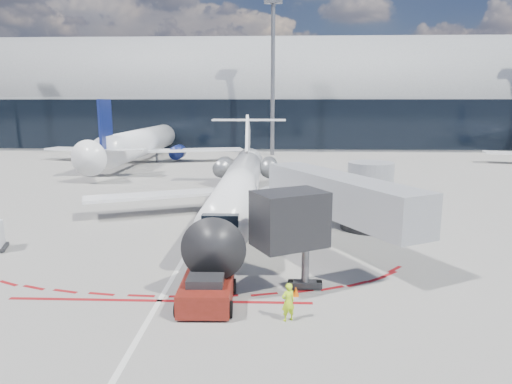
{
  "coord_description": "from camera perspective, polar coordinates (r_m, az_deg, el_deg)",
  "views": [
    {
      "loc": [
        5.16,
        -30.81,
        8.9
      ],
      "look_at": [
        4.0,
        -0.02,
        2.86
      ],
      "focal_mm": 32.0,
      "sensor_mm": 36.0,
      "label": 1
    }
  ],
  "objects": [
    {
      "name": "apron_centerline",
      "position": [
        34.39,
        -6.56,
        -3.97
      ],
      "size": [
        0.25,
        40.0,
        0.01
      ],
      "primitive_type": "cube",
      "color": "silver",
      "rests_on": "ground"
    },
    {
      "name": "ground",
      "position": [
        32.48,
        -7.09,
        -4.9
      ],
      "size": [
        260.0,
        260.0,
        0.0
      ],
      "primitive_type": "plane",
      "color": "slate",
      "rests_on": "ground"
    },
    {
      "name": "bg_airliner_0",
      "position": [
        72.61,
        -14.06,
        8.34
      ],
      "size": [
        35.98,
        38.1,
        11.64
      ],
      "primitive_type": null,
      "color": "white",
      "rests_on": "ground"
    },
    {
      "name": "terminal_building",
      "position": [
        95.92,
        -0.94,
        10.87
      ],
      "size": [
        150.0,
        24.15,
        24.0
      ],
      "color": "gray",
      "rests_on": "ground"
    },
    {
      "name": "safety_cone_right",
      "position": [
        21.92,
        4.99,
        -12.27
      ],
      "size": [
        0.33,
        0.33,
        0.45
      ],
      "primitive_type": "cone",
      "color": "#FF5F05",
      "rests_on": "ground"
    },
    {
      "name": "regional_jet",
      "position": [
        36.05,
        -2.02,
        0.99
      ],
      "size": [
        25.04,
        30.88,
        7.73
      ],
      "color": "white",
      "rests_on": "ground"
    },
    {
      "name": "pushback_tug",
      "position": [
        20.92,
        -6.16,
        -12.19
      ],
      "size": [
        2.52,
        5.74,
        1.48
      ],
      "rotation": [
        0.0,
        0.0,
        0.02
      ],
      "color": "#55140C",
      "rests_on": "ground"
    },
    {
      "name": "jet_bridge",
      "position": [
        28.79,
        11.38,
        -0.94
      ],
      "size": [
        10.03,
        15.2,
        4.9
      ],
      "color": "gray",
      "rests_on": "ground"
    },
    {
      "name": "ramp_worker",
      "position": [
        19.39,
        4.03,
        -13.55
      ],
      "size": [
        0.71,
        0.62,
        1.65
      ],
      "primitive_type": "imported",
      "rotation": [
        0.0,
        0.0,
        3.6
      ],
      "color": "#C5FA1A",
      "rests_on": "ground"
    },
    {
      "name": "apron_stop_bar",
      "position": [
        21.88,
        -11.99,
        -13.15
      ],
      "size": [
        14.0,
        0.25,
        0.01
      ],
      "primitive_type": "cube",
      "color": "maroon",
      "rests_on": "ground"
    },
    {
      "name": "light_mast_centre",
      "position": [
        78.89,
        2.11,
        13.71
      ],
      "size": [
        0.7,
        0.7,
        25.0
      ],
      "primitive_type": "cylinder",
      "color": "slate",
      "rests_on": "ground"
    }
  ]
}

